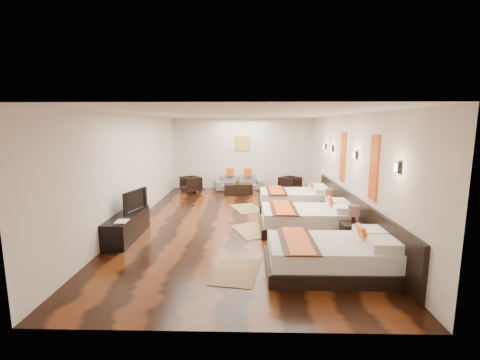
{
  "coord_description": "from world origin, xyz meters",
  "views": [
    {
      "loc": [
        0.23,
        -8.56,
        2.56
      ],
      "look_at": [
        0.02,
        0.16,
        1.1
      ],
      "focal_mm": 25.12,
      "sensor_mm": 36.0,
      "label": 1
    }
  ],
  "objects_px": {
    "figurine": "(137,199)",
    "table_plant": "(238,180)",
    "book": "(116,222)",
    "coffee_table": "(238,189)",
    "armchair_left": "(191,184)",
    "bed_far": "(296,199)",
    "armchair_right": "(290,185)",
    "tv": "(132,201)",
    "sofa": "(239,183)",
    "tv_console": "(127,226)",
    "bed_near": "(332,256)",
    "nightstand_a": "(353,232)",
    "nightstand_b": "(329,209)",
    "bed_mid": "(309,219)"
  },
  "relations": [
    {
      "from": "tv_console",
      "to": "coffee_table",
      "type": "xyz_separation_m",
      "value": [
        2.38,
        4.8,
        -0.08
      ]
    },
    {
      "from": "tv",
      "to": "sofa",
      "type": "relative_size",
      "value": 0.48
    },
    {
      "from": "book",
      "to": "figurine",
      "type": "height_order",
      "value": "figurine"
    },
    {
      "from": "bed_near",
      "to": "armchair_left",
      "type": "height_order",
      "value": "bed_near"
    },
    {
      "from": "tv_console",
      "to": "armchair_left",
      "type": "bearing_deg",
      "value": 83.82
    },
    {
      "from": "bed_mid",
      "to": "book",
      "type": "distance_m",
      "value": 4.37
    },
    {
      "from": "figurine",
      "to": "nightstand_b",
      "type": "bearing_deg",
      "value": 10.19
    },
    {
      "from": "bed_far",
      "to": "tv",
      "type": "xyz_separation_m",
      "value": [
        -4.15,
        -2.58,
        0.52
      ]
    },
    {
      "from": "bed_far",
      "to": "tv_console",
      "type": "distance_m",
      "value": 5.07
    },
    {
      "from": "bed_near",
      "to": "sofa",
      "type": "distance_m",
      "value": 7.66
    },
    {
      "from": "sofa",
      "to": "table_plant",
      "type": "height_order",
      "value": "table_plant"
    },
    {
      "from": "tv_console",
      "to": "sofa",
      "type": "relative_size",
      "value": 0.97
    },
    {
      "from": "armchair_left",
      "to": "coffee_table",
      "type": "relative_size",
      "value": 0.66
    },
    {
      "from": "bed_mid",
      "to": "tv",
      "type": "height_order",
      "value": "tv"
    },
    {
      "from": "tv",
      "to": "book",
      "type": "height_order",
      "value": "tv"
    },
    {
      "from": "armchair_left",
      "to": "bed_far",
      "type": "bearing_deg",
      "value": 20.49
    },
    {
      "from": "book",
      "to": "figurine",
      "type": "relative_size",
      "value": 0.86
    },
    {
      "from": "tv_console",
      "to": "book",
      "type": "distance_m",
      "value": 0.68
    },
    {
      "from": "tv_console",
      "to": "tv",
      "type": "distance_m",
      "value": 0.6
    },
    {
      "from": "bed_mid",
      "to": "tv_console",
      "type": "height_order",
      "value": "bed_mid"
    },
    {
      "from": "tv_console",
      "to": "sofa",
      "type": "height_order",
      "value": "tv_console"
    },
    {
      "from": "bed_near",
      "to": "figurine",
      "type": "height_order",
      "value": "figurine"
    },
    {
      "from": "tv_console",
      "to": "figurine",
      "type": "xyz_separation_m",
      "value": [
        0.0,
        0.76,
        0.46
      ]
    },
    {
      "from": "armchair_left",
      "to": "table_plant",
      "type": "xyz_separation_m",
      "value": [
        1.81,
        -0.49,
        0.23
      ]
    },
    {
      "from": "armchair_right",
      "to": "nightstand_b",
      "type": "bearing_deg",
      "value": -126.39
    },
    {
      "from": "bed_near",
      "to": "armchair_left",
      "type": "relative_size",
      "value": 3.36
    },
    {
      "from": "tv",
      "to": "sofa",
      "type": "distance_m",
      "value": 5.99
    },
    {
      "from": "book",
      "to": "table_plant",
      "type": "height_order",
      "value": "table_plant"
    },
    {
      "from": "tv_console",
      "to": "armchair_left",
      "type": "height_order",
      "value": "armchair_left"
    },
    {
      "from": "tv",
      "to": "sofa",
      "type": "bearing_deg",
      "value": -7.67
    },
    {
      "from": "bed_far",
      "to": "figurine",
      "type": "distance_m",
      "value": 4.71
    },
    {
      "from": "tv",
      "to": "sofa",
      "type": "xyz_separation_m",
      "value": [
        2.33,
        5.49,
        -0.54
      ]
    },
    {
      "from": "tv",
      "to": "book",
      "type": "bearing_deg",
      "value": -167.95
    },
    {
      "from": "nightstand_a",
      "to": "tv",
      "type": "relative_size",
      "value": 0.99
    },
    {
      "from": "book",
      "to": "figurine",
      "type": "xyz_separation_m",
      "value": [
        0.0,
        1.38,
        0.17
      ]
    },
    {
      "from": "bed_mid",
      "to": "tv",
      "type": "bearing_deg",
      "value": -175.68
    },
    {
      "from": "coffee_table",
      "to": "figurine",
      "type": "bearing_deg",
      "value": -120.44
    },
    {
      "from": "armchair_right",
      "to": "bed_far",
      "type": "bearing_deg",
      "value": -139.36
    },
    {
      "from": "nightstand_a",
      "to": "nightstand_b",
      "type": "bearing_deg",
      "value": 90.0
    },
    {
      "from": "nightstand_a",
      "to": "nightstand_b",
      "type": "distance_m",
      "value": 2.05
    },
    {
      "from": "nightstand_b",
      "to": "tv_console",
      "type": "xyz_separation_m",
      "value": [
        -4.95,
        -1.65,
        -0.02
      ]
    },
    {
      "from": "armchair_left",
      "to": "figurine",
      "type": "bearing_deg",
      "value": -43.57
    },
    {
      "from": "tv_console",
      "to": "coffee_table",
      "type": "height_order",
      "value": "tv_console"
    },
    {
      "from": "armchair_right",
      "to": "coffee_table",
      "type": "xyz_separation_m",
      "value": [
        -1.95,
        -0.4,
        -0.11
      ]
    },
    {
      "from": "tv",
      "to": "coffee_table",
      "type": "relative_size",
      "value": 0.9
    },
    {
      "from": "nightstand_a",
      "to": "tv_console",
      "type": "bearing_deg",
      "value": 175.38
    },
    {
      "from": "nightstand_a",
      "to": "sofa",
      "type": "bearing_deg",
      "value": 112.65
    },
    {
      "from": "bed_far",
      "to": "armchair_right",
      "type": "relative_size",
      "value": 3.22
    },
    {
      "from": "figurine",
      "to": "table_plant",
      "type": "bearing_deg",
      "value": 59.1
    },
    {
      "from": "book",
      "to": "coffee_table",
      "type": "height_order",
      "value": "book"
    }
  ]
}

